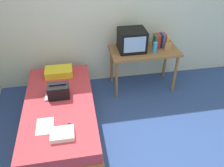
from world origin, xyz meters
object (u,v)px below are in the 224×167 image
at_px(tv, 132,40).
at_px(water_bottle, 155,48).
at_px(remote_dark, 69,128).
at_px(folded_towel, 62,134).
at_px(handbag, 59,91).
at_px(remote_silver, 46,98).
at_px(picture_frame, 168,46).
at_px(bed, 61,115).
at_px(magazine, 45,126).
at_px(pillow, 59,72).
at_px(desk, 144,55).
at_px(book_row, 160,40).

relative_size(tv, water_bottle, 2.34).
bearing_deg(tv, remote_dark, -129.27).
bearing_deg(folded_towel, tv, 50.71).
xyz_separation_m(tv, remote_dark, (-1.10, -1.35, -0.47)).
distance_m(handbag, remote_silver, 0.21).
xyz_separation_m(picture_frame, handbag, (-1.83, -0.58, -0.26)).
xyz_separation_m(water_bottle, picture_frame, (0.25, 0.06, -0.03)).
bearing_deg(bed, handbag, 85.69).
distance_m(tv, picture_frame, 0.62).
bearing_deg(remote_silver, bed, -35.77).
bearing_deg(bed, remote_silver, 144.23).
bearing_deg(handbag, bed, -94.31).
bearing_deg(magazine, folded_towel, -41.90).
height_order(pillow, handbag, handbag).
bearing_deg(desk, remote_silver, -157.77).
height_order(desk, magazine, desk).
relative_size(handbag, remote_dark, 1.92).
height_order(remote_silver, folded_towel, folded_towel).
bearing_deg(picture_frame, magazine, -150.23).
bearing_deg(water_bottle, handbag, -161.74).
xyz_separation_m(water_bottle, remote_dark, (-1.45, -1.18, -0.38)).
relative_size(desk, picture_frame, 8.75).
bearing_deg(picture_frame, tv, 170.07).
xyz_separation_m(book_row, magazine, (-1.92, -1.30, -0.40)).
distance_m(tv, pillow, 1.31).
bearing_deg(book_row, tv, -174.67).
xyz_separation_m(remote_silver, folded_towel, (0.23, -0.76, 0.02)).
bearing_deg(pillow, water_bottle, -2.37).
distance_m(handbag, remote_dark, 0.68).
distance_m(pillow, remote_dark, 1.26).
distance_m(handbag, folded_towel, 0.77).
height_order(water_bottle, book_row, book_row).
relative_size(remote_silver, folded_towel, 0.51).
height_order(handbag, magazine, handbag).
relative_size(bed, desk, 1.72).
relative_size(tv, folded_towel, 1.57).
relative_size(water_bottle, folded_towel, 0.67).
distance_m(water_bottle, magazine, 2.10).
xyz_separation_m(bed, water_bottle, (1.59, 0.65, 0.62)).
height_order(picture_frame, remote_silver, picture_frame).
distance_m(book_row, handbag, 1.92).
height_order(desk, remote_silver, desk).
relative_size(pillow, handbag, 1.47).
xyz_separation_m(water_bottle, book_row, (0.17, 0.21, 0.02)).
bearing_deg(water_bottle, bed, -157.60).
xyz_separation_m(handbag, remote_silver, (-0.18, -0.01, -0.09)).
height_order(desk, book_row, book_row).
bearing_deg(remote_silver, book_row, 20.95).
xyz_separation_m(tv, handbag, (-1.23, -0.68, -0.38)).
xyz_separation_m(desk, picture_frame, (0.38, -0.08, 0.16)).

